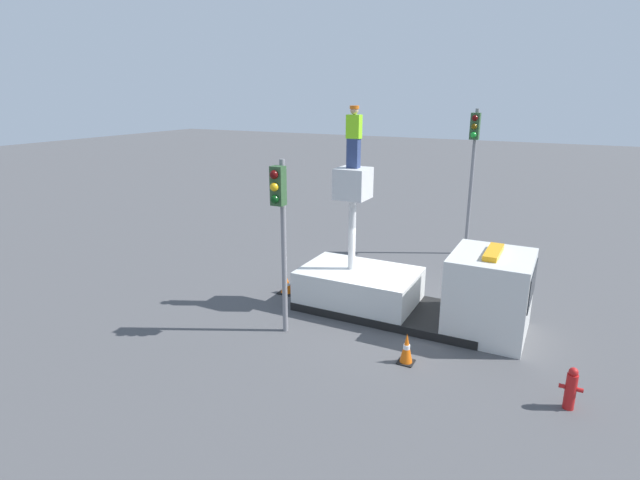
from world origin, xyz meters
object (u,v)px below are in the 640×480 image
at_px(bucket_truck, 417,290).
at_px(traffic_cone_rear, 287,285).
at_px(traffic_light_across, 473,154).
at_px(fire_hydrant, 571,389).
at_px(traffic_light_pole, 280,214).
at_px(worker, 354,137).
at_px(traffic_cone_curbside, 406,349).

height_order(bucket_truck, traffic_cone_rear, bucket_truck).
distance_m(traffic_light_across, fire_hydrant, 11.09).
relative_size(traffic_light_pole, fire_hydrant, 5.01).
distance_m(worker, fire_hydrant, 8.30).
xyz_separation_m(worker, traffic_cone_curbside, (2.62, -2.59, -4.80)).
xyz_separation_m(bucket_truck, traffic_cone_rear, (-4.37, -0.07, -0.62)).
bearing_deg(traffic_light_across, fire_hydrant, -66.89).
height_order(worker, traffic_cone_curbside, worker).
relative_size(traffic_cone_rear, traffic_cone_curbside, 0.73).
bearing_deg(worker, fire_hydrant, -24.28).
bearing_deg(bucket_truck, fire_hydrant, -34.12).
xyz_separation_m(bucket_truck, worker, (-2.08, 0.00, 4.29)).
distance_m(worker, traffic_cone_curbside, 6.05).
height_order(traffic_light_across, traffic_cone_curbside, traffic_light_across).
xyz_separation_m(traffic_light_pole, traffic_cone_curbside, (3.53, 0.01, -3.01)).
height_order(traffic_cone_rear, traffic_cone_curbside, traffic_cone_curbside).
distance_m(fire_hydrant, traffic_cone_curbside, 3.62).
bearing_deg(traffic_cone_curbside, traffic_cone_rear, 152.83).
distance_m(traffic_light_across, traffic_cone_rear, 9.03).
distance_m(traffic_light_pole, fire_hydrant, 7.72).
bearing_deg(traffic_cone_rear, worker, 1.73).
relative_size(fire_hydrant, traffic_cone_curbside, 1.21).
relative_size(traffic_light_pole, traffic_cone_curbside, 6.06).
bearing_deg(traffic_light_pole, traffic_cone_rear, 118.50).
relative_size(worker, fire_hydrant, 1.83).
relative_size(bucket_truck, traffic_light_pole, 1.39).
xyz_separation_m(bucket_truck, traffic_light_across, (0.04, 6.82, 3.21)).
bearing_deg(traffic_cone_curbside, traffic_light_across, 93.02).
height_order(traffic_light_pole, fire_hydrant, traffic_light_pole).
distance_m(worker, traffic_cone_rear, 5.41).
distance_m(bucket_truck, traffic_cone_rear, 4.41).
distance_m(bucket_truck, traffic_light_across, 7.54).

